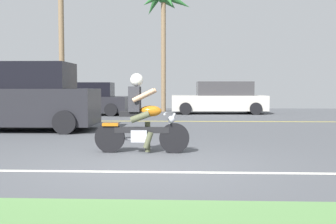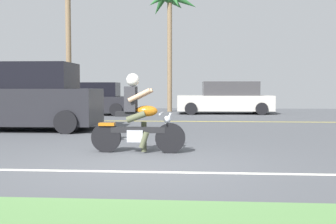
{
  "view_description": "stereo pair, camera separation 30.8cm",
  "coord_description": "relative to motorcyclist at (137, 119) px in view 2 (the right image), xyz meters",
  "views": [
    {
      "loc": [
        0.68,
        -6.56,
        1.27
      ],
      "look_at": [
        0.22,
        3.95,
        0.63
      ],
      "focal_mm": 44.43,
      "sensor_mm": 36.0,
      "label": 1
    },
    {
      "loc": [
        0.99,
        -6.54,
        1.27
      ],
      "look_at": [
        0.22,
        3.95,
        0.63
      ],
      "focal_mm": 44.43,
      "sensor_mm": 36.0,
      "label": 2
    }
  ],
  "objects": [
    {
      "name": "lane_line_near",
      "position": [
        0.18,
        -1.81,
        -0.64
      ],
      "size": [
        50.4,
        0.12,
        0.01
      ],
      "primitive_type": "cube",
      "color": "silver",
      "rests_on": "ground"
    },
    {
      "name": "motorcyclist",
      "position": [
        0.0,
        0.0,
        0.0
      ],
      "size": [
        1.82,
        0.59,
        1.52
      ],
      "color": "black",
      "rests_on": "ground"
    },
    {
      "name": "ground",
      "position": [
        0.18,
        1.67,
        -0.66
      ],
      "size": [
        56.0,
        30.0,
        0.04
      ],
      "primitive_type": "cube",
      "color": "#4C4F54"
    },
    {
      "name": "lane_line_far",
      "position": [
        0.18,
        7.32,
        -0.64
      ],
      "size": [
        50.4,
        0.12,
        0.01
      ],
      "primitive_type": "cube",
      "color": "yellow",
      "rests_on": "ground"
    },
    {
      "name": "parked_car_2",
      "position": [
        2.47,
        11.82,
        0.07
      ],
      "size": [
        4.48,
        2.0,
        1.51
      ],
      "color": "beige",
      "rests_on": "ground"
    },
    {
      "name": "parked_car_1",
      "position": [
        -3.87,
        10.58,
        0.04
      ],
      "size": [
        4.34,
        1.91,
        1.46
      ],
      "color": "#232328",
      "rests_on": "ground"
    },
    {
      "name": "palm_tree_0",
      "position": [
        -0.27,
        13.4,
        4.68
      ],
      "size": [
        2.72,
        2.87,
        6.38
      ],
      "color": "#846B4C",
      "rests_on": "ground"
    },
    {
      "name": "suv_nearby",
      "position": [
        -4.04,
        3.95,
        0.31
      ],
      "size": [
        4.67,
        2.15,
        1.96
      ],
      "color": "#232328",
      "rests_on": "ground"
    }
  ]
}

